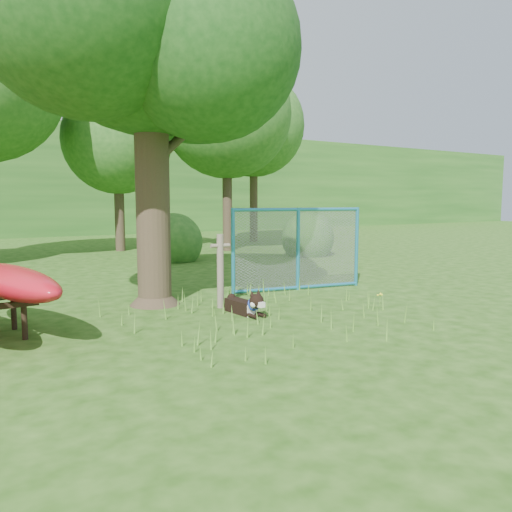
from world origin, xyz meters
TOP-DOWN VIEW (x-y plane):
  - ground at (0.00, 0.00)m, footprint 80.00×80.00m
  - oak_tree at (-0.91, 3.02)m, footprint 5.90×5.14m
  - wooden_post at (0.03, 2.12)m, footprint 0.36×0.13m
  - husky_dog at (0.14, 1.41)m, footprint 0.31×1.05m
  - fence_section at (2.26, 2.85)m, footprint 2.95×0.58m
  - wildflower_clump at (2.58, 0.77)m, footprint 0.11×0.09m
  - bg_tree_c at (1.50, 13.00)m, footprint 4.00×4.00m
  - bg_tree_d at (5.00, 11.00)m, footprint 4.80×4.80m
  - bg_tree_e at (8.00, 14.00)m, footprint 4.60×4.60m
  - shrub_right at (6.50, 8.00)m, footprint 1.80×1.80m
  - shrub_mid at (2.00, 9.00)m, footprint 1.80×1.80m
  - wooded_hillside at (0.00, 28.00)m, footprint 80.00×12.00m

SIDE VIEW (x-z plane):
  - ground at x=0.00m, z-range 0.00..0.00m
  - shrub_right at x=6.50m, z-range -0.90..0.90m
  - shrub_mid at x=2.00m, z-range -0.90..0.90m
  - husky_dog at x=0.14m, z-range -0.07..0.39m
  - wildflower_clump at x=2.58m, z-range 0.07..0.29m
  - wooden_post at x=0.03m, z-range 0.04..1.34m
  - fence_section at x=2.26m, z-range -0.58..2.32m
  - wooded_hillside at x=0.00m, z-range 0.00..6.00m
  - bg_tree_c at x=1.50m, z-range 1.05..7.17m
  - oak_tree at x=-0.91m, z-range 1.26..8.81m
  - bg_tree_d at x=5.00m, z-range 1.33..8.83m
  - bg_tree_e at x=8.00m, z-range 1.46..9.01m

